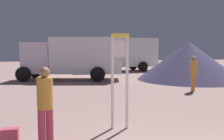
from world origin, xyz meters
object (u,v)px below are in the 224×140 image
Objects in this scene: box_truck_near at (75,56)px; box_truck_far at (122,53)px; standing_clock at (120,71)px; person_near_clock at (45,103)px; backpack at (10,139)px; person_distant at (193,72)px; dome_tent at (188,61)px.

box_truck_far reaches higher than box_truck_near.
standing_clock is 0.33× the size of box_truck_near.
person_near_clock is 0.94m from backpack.
box_truck_near is at bearing 131.33° from person_distant.
box_truck_near reaches higher than dome_tent.
box_truck_near is (-0.36, 9.79, 0.12)m from standing_clock.
person_distant reaches higher than person_near_clock.
box_truck_far is at bearing 109.15° from dome_tent.
standing_clock is 15.72m from box_truck_far.
backpack is at bearing -145.21° from person_distant.
dome_tent is (2.14, 3.92, 0.32)m from person_distant.
person_distant is at bearing -88.32° from box_truck_far.
box_truck_near is (1.31, 10.51, 0.63)m from person_near_clock.
standing_clock reaches higher than backpack.
standing_clock is at bearing -130.03° from dome_tent.
standing_clock is 6.21m from person_distant.
standing_clock is 0.32× the size of box_truck_far.
box_truck_near reaches higher than person_distant.
backpack is 0.06× the size of dome_tent.
box_truck_near is at bearing 82.90° from person_near_clock.
dome_tent is at bearing -70.85° from box_truck_far.
dome_tent is at bearing 61.41° from person_distant.
person_distant is at bearing -118.59° from dome_tent.
backpack is at bearing -136.08° from dome_tent.
backpack is at bearing 177.80° from person_near_clock.
dome_tent reaches higher than backpack.
standing_clock is 9.80m from box_truck_near.
box_truck_far is (5.97, 15.84, 0.77)m from person_near_clock.
person_near_clock is at bearing -110.65° from box_truck_far.
person_distant is 7.57m from box_truck_near.
dome_tent is at bearing 49.97° from standing_clock.
person_distant is 11.02m from box_truck_far.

